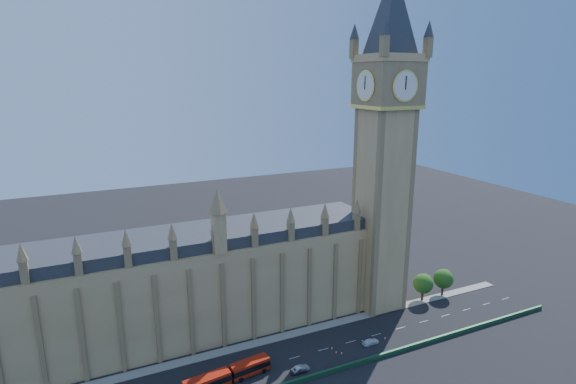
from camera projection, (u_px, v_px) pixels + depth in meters
name	position (u px, v px, depth m)	size (l,w,h in m)	color
ground	(279.00, 362.00, 107.44)	(400.00, 400.00, 0.00)	black
palace_westminster	(154.00, 291.00, 113.27)	(120.00, 20.00, 28.00)	tan
elizabeth_tower	(386.00, 121.00, 121.71)	(20.59, 20.59, 105.00)	tan
bridge_parapet	(296.00, 382.00, 99.37)	(160.00, 0.60, 1.20)	#1E4C2D
kerb_north	(265.00, 341.00, 115.78)	(160.00, 3.00, 0.16)	gray
tree_east_near	(424.00, 283.00, 136.07)	(6.00, 6.00, 8.50)	#382619
tree_east_far	(444.00, 278.00, 139.31)	(6.00, 6.00, 8.50)	#382619
red_bus	(228.00, 376.00, 99.65)	(20.31, 5.47, 3.42)	#A81B0B
car_grey	(299.00, 370.00, 103.22)	(1.59, 3.96, 1.35)	#3E4046
car_silver	(301.00, 369.00, 103.73)	(1.52, 4.35, 1.43)	#A2A6AA
car_white	(371.00, 342.00, 114.41)	(1.90, 4.66, 1.35)	white
cone_a	(336.00, 352.00, 110.56)	(0.51, 0.51, 0.62)	black
cone_b	(342.00, 353.00, 110.16)	(0.52, 0.52, 0.65)	black
cone_c	(332.00, 348.00, 112.34)	(0.52, 0.52, 0.65)	black
cone_d	(385.00, 338.00, 116.55)	(0.56, 0.56, 0.68)	black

